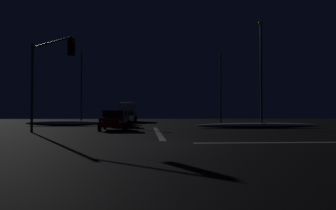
# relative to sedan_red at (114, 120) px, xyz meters

# --- Properties ---
(ground) EXTENTS (120.00, 120.00, 0.10)m
(ground) POSITION_rel_sedan_red_xyz_m (3.38, -11.32, -0.85)
(ground) COLOR black
(stop_line_north) EXTENTS (0.35, 14.63, 0.01)m
(stop_line_north) POSITION_rel_sedan_red_xyz_m (3.38, -2.79, -0.80)
(stop_line_north) COLOR white
(stop_line_north) RESTS_ON ground
(centre_line_ns) EXTENTS (22.00, 0.15, 0.01)m
(centre_line_ns) POSITION_rel_sedan_red_xyz_m (3.38, 8.81, -0.80)
(centre_line_ns) COLOR yellow
(centre_line_ns) RESTS_ON ground
(snow_bank_left_curb) EXTENTS (8.26, 1.50, 0.59)m
(snow_bank_left_curb) POSITION_rel_sedan_red_xyz_m (-5.95, 8.90, -0.51)
(snow_bank_left_curb) COLOR white
(snow_bank_left_curb) RESTS_ON ground
(snow_bank_right_curb) EXTENTS (11.50, 1.50, 0.48)m
(snow_bank_right_curb) POSITION_rel_sedan_red_xyz_m (12.71, 2.88, -0.56)
(snow_bank_right_curb) COLOR white
(snow_bank_right_curb) RESTS_ON ground
(sedan_red) EXTENTS (2.02, 4.33, 1.57)m
(sedan_red) POSITION_rel_sedan_red_xyz_m (0.00, 0.00, 0.00)
(sedan_red) COLOR maroon
(sedan_red) RESTS_ON ground
(sedan_gray) EXTENTS (2.02, 4.33, 1.57)m
(sedan_gray) POSITION_rel_sedan_red_xyz_m (-0.10, 6.39, 0.00)
(sedan_gray) COLOR slate
(sedan_gray) RESTS_ON ground
(sedan_silver) EXTENTS (2.02, 4.33, 1.57)m
(sedan_silver) POSITION_rel_sedan_red_xyz_m (-0.35, 12.24, 0.00)
(sedan_silver) COLOR #B7B7BC
(sedan_silver) RESTS_ON ground
(sedan_white) EXTENTS (2.02, 4.33, 1.57)m
(sedan_white) POSITION_rel_sedan_red_xyz_m (0.07, 18.36, 0.00)
(sedan_white) COLOR silver
(sedan_white) RESTS_ON ground
(box_truck) EXTENTS (2.68, 8.28, 3.08)m
(box_truck) POSITION_rel_sedan_red_xyz_m (-0.29, 25.67, 0.91)
(box_truck) COLOR beige
(box_truck) RESTS_ON ground
(traffic_signal_nw) EXTENTS (3.83, 3.83, 6.33)m
(traffic_signal_nw) POSITION_rel_sedan_red_xyz_m (-4.04, -3.89, 3.61)
(traffic_signal_nw) COLOR #4C4C51
(traffic_signal_nw) RESTS_ON ground
(streetlamp_right_far) EXTENTS (0.44, 0.44, 9.72)m
(streetlamp_right_far) POSITION_rel_sedan_red_xyz_m (13.01, 18.81, 4.76)
(streetlamp_right_far) COLOR #424247
(streetlamp_right_far) RESTS_ON ground
(streetlamp_right_near) EXTENTS (0.44, 0.44, 9.83)m
(streetlamp_right_near) POSITION_rel_sedan_red_xyz_m (13.01, 2.81, 4.82)
(streetlamp_right_near) COLOR #424247
(streetlamp_right_near) RESTS_ON ground
(streetlamp_left_far) EXTENTS (0.44, 0.44, 9.94)m
(streetlamp_left_far) POSITION_rel_sedan_red_xyz_m (-6.25, 18.81, 4.87)
(streetlamp_left_far) COLOR #424247
(streetlamp_left_far) RESTS_ON ground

